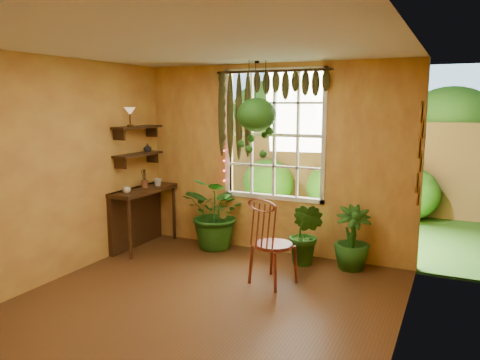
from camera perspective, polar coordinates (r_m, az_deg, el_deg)
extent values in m
plane|color=#513517|center=(5.10, -5.69, -15.62)|extent=(4.50, 4.50, 0.00)
plane|color=silver|center=(4.65, -6.25, 16.12)|extent=(4.50, 4.50, 0.00)
plane|color=#EABD4F|center=(6.69, 4.08, 2.49)|extent=(4.00, 0.00, 4.00)
plane|color=#EABD4F|center=(5.97, -22.62, 0.95)|extent=(0.00, 4.50, 4.50)
plane|color=#EABD4F|center=(4.04, 19.08, -2.55)|extent=(0.00, 4.50, 4.50)
cube|color=white|center=(6.69, 4.21, 5.50)|extent=(1.52, 0.10, 1.86)
cube|color=white|center=(6.72, 4.30, 5.51)|extent=(1.38, 0.01, 1.78)
cylinder|color=#3C2710|center=(6.58, 3.95, 13.11)|extent=(1.70, 0.04, 0.04)
cube|color=#3C2710|center=(7.08, -11.66, -1.24)|extent=(0.40, 1.20, 0.06)
cube|color=#3C2710|center=(7.26, -12.56, -4.39)|extent=(0.08, 1.18, 0.90)
cylinder|color=#3C2710|center=(6.65, -13.28, -5.86)|extent=(0.05, 0.05, 0.86)
cylinder|color=#3C2710|center=(7.51, -8.05, -3.94)|extent=(0.05, 0.05, 0.86)
cube|color=#3C2710|center=(7.04, -12.29, 3.06)|extent=(0.25, 0.90, 0.04)
cube|color=#3C2710|center=(7.01, -12.40, 6.31)|extent=(0.25, 0.90, 0.04)
cube|color=#305E1B|center=(11.65, 12.97, -1.59)|extent=(14.00, 10.00, 0.04)
cube|color=brown|center=(9.78, 10.88, 1.87)|extent=(12.00, 0.10, 1.80)
plane|color=#85B4DF|center=(13.23, 14.92, 6.47)|extent=(12.00, 0.00, 12.00)
cylinder|color=maroon|center=(5.64, 4.10, -7.91)|extent=(0.58, 0.58, 0.04)
torus|color=maroon|center=(5.36, 2.79, -3.08)|extent=(0.42, 0.18, 0.43)
imported|color=#1C4813|center=(6.92, -2.74, -4.05)|extent=(1.20, 1.12, 1.08)
imported|color=#1C4813|center=(6.30, 8.04, -6.56)|extent=(0.57, 0.51, 0.86)
imported|color=#1C4813|center=(6.29, 13.51, -6.89)|extent=(0.61, 0.61, 0.83)
ellipsoid|color=black|center=(6.32, 2.03, 7.25)|extent=(0.31, 0.31, 0.19)
ellipsoid|color=#1C4813|center=(6.32, 2.04, 7.96)|extent=(0.53, 0.53, 0.45)
imported|color=silver|center=(6.73, -13.65, -1.20)|extent=(0.12, 0.12, 0.09)
imported|color=beige|center=(7.21, -10.00, -0.29)|extent=(0.16, 0.16, 0.11)
cylinder|color=brown|center=(7.08, -11.55, -0.49)|extent=(0.10, 0.10, 0.12)
imported|color=#B2AD99|center=(7.21, -11.21, 3.87)|extent=(0.14, 0.14, 0.13)
cylinder|color=#583719|center=(6.86, -13.23, 6.47)|extent=(0.09, 0.09, 0.03)
cylinder|color=#583719|center=(6.86, -13.25, 7.19)|extent=(0.02, 0.02, 0.16)
cone|color=slate|center=(6.86, -13.29, 8.18)|extent=(0.16, 0.16, 0.11)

